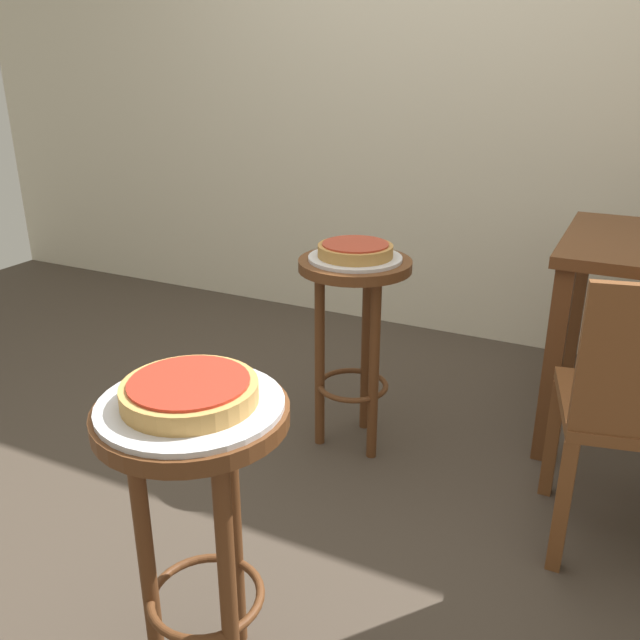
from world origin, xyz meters
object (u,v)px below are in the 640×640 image
stool_middle (354,311)px  pizza_middle (355,250)px  stool_foreground (197,487)px  pizza_foreground (190,391)px  serving_plate_middle (355,258)px  serving_plate_foreground (191,404)px

stool_middle → pizza_middle: (-0.00, 0.00, 0.22)m
stool_foreground → pizza_foreground: bearing=180.0°
stool_middle → serving_plate_middle: size_ratio=2.23×
serving_plate_foreground → serving_plate_middle: size_ratio=1.15×
serving_plate_foreground → pizza_foreground: (0.00, -0.00, 0.03)m
stool_foreground → serving_plate_middle: 1.10m
pizza_foreground → serving_plate_middle: 1.09m
stool_foreground → serving_plate_middle: serving_plate_middle is taller
stool_foreground → pizza_middle: (-0.12, 1.08, 0.22)m
stool_foreground → stool_middle: size_ratio=1.00×
pizza_middle → serving_plate_foreground: bearing=-83.6°
stool_foreground → pizza_foreground: size_ratio=2.66×
serving_plate_foreground → pizza_foreground: bearing=-90.0°
serving_plate_foreground → stool_middle: (-0.12, 1.08, -0.19)m
serving_plate_middle → pizza_middle: bearing=180.0°
serving_plate_middle → pizza_foreground: bearing=-83.6°
serving_plate_foreground → stool_middle: size_ratio=0.52×
pizza_foreground → stool_foreground: bearing=0.0°
stool_foreground → pizza_foreground: (-0.00, 0.00, 0.22)m
serving_plate_foreground → stool_middle: 1.10m
pizza_foreground → stool_middle: pizza_foreground is taller
stool_middle → serving_plate_middle: 0.19m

